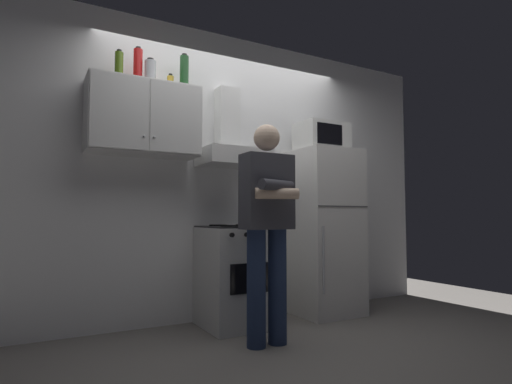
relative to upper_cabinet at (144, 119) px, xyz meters
The scene contains 14 objects.
ground_plane 1.98m from the upper_cabinet, 23.77° to the right, with size 7.00×7.00×0.00m, color slate.
back_wall_tiled 0.97m from the upper_cabinet, 14.86° to the left, with size 4.80×0.10×2.70m, color white.
upper_cabinet is the anchor object (origin of this frame).
stove_oven 1.55m from the upper_cabinet, ahead, with size 0.60×0.62×0.87m.
range_hood 0.81m from the upper_cabinet, ahead, with size 0.60×0.44×0.75m.
refrigerator 2.00m from the upper_cabinet, ahead, with size 0.60×0.62×1.60m.
microwave 1.75m from the upper_cabinet, ahead, with size 0.48×0.37×0.28m.
person_standing 1.35m from the upper_cabinet, 44.26° to the right, with size 0.38×0.33×1.64m.
cooking_pot 1.27m from the upper_cabinet, 14.73° to the right, with size 0.27×0.17×0.11m.
bottle_canister_steel 0.40m from the upper_cabinet, 26.54° to the right, with size 0.09×0.09×0.21m.
bottle_olive_oil 0.46m from the upper_cabinet, behind, with size 0.07×0.07×0.23m.
bottle_spice_jar 0.43m from the upper_cabinet, ahead, with size 0.06×0.06×0.13m.
bottle_wine_green 0.56m from the upper_cabinet, ahead, with size 0.08×0.08×0.31m.
bottle_soda_red 0.44m from the upper_cabinet, behind, with size 0.07×0.07×0.30m.
Camera 1 is at (-1.66, -3.02, 0.94)m, focal length 29.04 mm.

